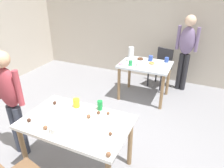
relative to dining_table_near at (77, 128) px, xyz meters
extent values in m
plane|color=gray|center=(0.14, 0.10, -0.65)|extent=(6.40, 6.40, 0.00)
cube|color=#BCB2A3|center=(0.14, 3.30, 0.65)|extent=(6.40, 0.10, 2.60)
cube|color=white|center=(0.00, 0.00, 0.08)|extent=(1.25, 0.77, 0.04)
cylinder|color=olive|center=(-0.56, -0.33, -0.30)|extent=(0.06, 0.06, 0.71)
cylinder|color=olive|center=(-0.56, 0.33, -0.30)|extent=(0.06, 0.06, 0.71)
cylinder|color=olive|center=(0.56, 0.33, -0.30)|extent=(0.06, 0.06, 0.71)
cube|color=silver|center=(0.22, 2.15, 0.08)|extent=(0.98, 0.74, 0.04)
cylinder|color=olive|center=(-0.21, 1.84, -0.30)|extent=(0.06, 0.06, 0.71)
cylinder|color=olive|center=(0.65, 1.84, -0.30)|extent=(0.06, 0.06, 0.71)
cylinder|color=olive|center=(-0.21, 2.46, -0.30)|extent=(0.06, 0.06, 0.71)
cylinder|color=olive|center=(0.65, 2.46, -0.30)|extent=(0.06, 0.06, 0.71)
cube|color=#2D2D33|center=(0.39, 2.80, -0.22)|extent=(0.51, 0.51, 0.04)
cube|color=#2D2D33|center=(0.45, 2.97, 0.01)|extent=(0.37, 0.17, 0.42)
cylinder|color=#2D2D33|center=(0.49, 2.58, -0.45)|extent=(0.04, 0.04, 0.41)
cylinder|color=#2D2D33|center=(0.17, 2.70, -0.45)|extent=(0.04, 0.04, 0.41)
cylinder|color=#2D2D33|center=(0.61, 2.90, -0.45)|extent=(0.04, 0.04, 0.41)
cylinder|color=#2D2D33|center=(0.29, 3.02, -0.45)|extent=(0.04, 0.04, 0.41)
cylinder|color=#383D4C|center=(-0.96, -0.08, -0.27)|extent=(0.11, 0.11, 0.76)
cylinder|color=#383D4C|center=(-0.85, -0.08, -0.27)|extent=(0.11, 0.11, 0.76)
ellipsoid|color=#9E3842|center=(-0.90, -0.08, 0.37)|extent=(0.33, 0.21, 0.54)
sphere|color=tan|center=(-0.90, -0.08, 0.74)|extent=(0.20, 0.20, 0.20)
cylinder|color=#9E3842|center=(-0.71, -0.09, 0.41)|extent=(0.07, 0.07, 0.46)
cylinder|color=#28282D|center=(0.94, 2.85, -0.24)|extent=(0.11, 0.11, 0.82)
cylinder|color=#28282D|center=(0.83, 2.86, -0.24)|extent=(0.11, 0.11, 0.82)
ellipsoid|color=slate|center=(0.88, 2.86, 0.46)|extent=(0.34, 0.24, 0.58)
sphere|color=beige|center=(0.88, 2.86, 0.86)|extent=(0.22, 0.22, 0.22)
cylinder|color=slate|center=(1.07, 2.83, 0.51)|extent=(0.08, 0.08, 0.50)
cylinder|color=slate|center=(0.69, 2.88, 0.51)|extent=(0.08, 0.08, 0.50)
cylinder|color=white|center=(-0.06, -0.22, 0.14)|extent=(0.19, 0.19, 0.08)
cylinder|color=#198438|center=(0.15, 0.33, 0.16)|extent=(0.07, 0.07, 0.12)
cube|color=silver|center=(0.43, 0.20, 0.10)|extent=(0.17, 0.02, 0.01)
cylinder|color=yellow|center=(-0.16, 0.26, 0.16)|extent=(0.08, 0.08, 0.12)
sphere|color=#3D2319|center=(-0.45, 0.19, 0.12)|extent=(0.05, 0.05, 0.05)
sphere|color=brown|center=(0.11, 0.11, 0.12)|extent=(0.05, 0.05, 0.05)
sphere|color=#3D2319|center=(-0.48, -0.23, 0.12)|extent=(0.05, 0.05, 0.05)
sphere|color=brown|center=(0.29, 0.27, 0.12)|extent=(0.04, 0.04, 0.04)
sphere|color=brown|center=(0.47, -0.06, 0.12)|extent=(0.04, 0.04, 0.04)
sphere|color=brown|center=(0.57, -0.33, 0.12)|extent=(0.05, 0.05, 0.05)
sphere|color=brown|center=(-0.22, -0.26, 0.12)|extent=(0.05, 0.05, 0.05)
sphere|color=brown|center=(0.18, 0.23, 0.12)|extent=(0.04, 0.04, 0.04)
cylinder|color=white|center=(-0.18, 2.42, 0.21)|extent=(0.12, 0.12, 0.22)
cylinder|color=green|center=(-0.02, 1.93, 0.15)|extent=(0.07, 0.07, 0.10)
cylinder|color=#3351B2|center=(0.27, 2.35, 0.15)|extent=(0.08, 0.08, 0.11)
cylinder|color=#3351B2|center=(0.58, 2.41, 0.15)|extent=(0.08, 0.08, 0.10)
cylinder|color=white|center=(0.13, 1.87, 0.15)|extent=(0.07, 0.07, 0.10)
torus|color=gold|center=(0.34, 2.19, 0.12)|extent=(0.12, 0.12, 0.03)
torus|color=pink|center=(-0.20, 1.91, 0.11)|extent=(0.10, 0.10, 0.03)
torus|color=white|center=(-0.14, 2.22, 0.12)|extent=(0.14, 0.14, 0.04)
torus|color=white|center=(0.17, 2.33, 0.11)|extent=(0.10, 0.10, 0.03)
torus|color=brown|center=(0.06, 2.34, 0.12)|extent=(0.13, 0.13, 0.04)
camera|label=1|loc=(1.17, -1.59, 1.53)|focal=32.80mm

